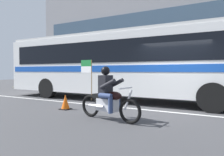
% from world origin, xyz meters
% --- Properties ---
extents(ground_plane, '(60.00, 60.00, 0.00)m').
position_xyz_m(ground_plane, '(0.00, 0.00, 0.00)').
color(ground_plane, '#3D3D3F').
extents(sidewalk_curb, '(28.00, 3.80, 0.15)m').
position_xyz_m(sidewalk_curb, '(0.00, 5.10, 0.07)').
color(sidewalk_curb, gray).
rests_on(sidewalk_curb, ground_plane).
extents(lane_center_stripe, '(26.60, 0.14, 0.01)m').
position_xyz_m(lane_center_stripe, '(0.00, -0.60, 0.00)').
color(lane_center_stripe, silver).
rests_on(lane_center_stripe, ground_plane).
extents(transit_bus, '(13.39, 2.71, 3.22)m').
position_xyz_m(transit_bus, '(-2.39, 1.19, 1.88)').
color(transit_bus, white).
rests_on(transit_bus, ground_plane).
extents(motorcycle_with_rider, '(2.18, 0.69, 1.78)m').
position_xyz_m(motorcycle_with_rider, '(-1.34, -2.59, 0.67)').
color(motorcycle_with_rider, black).
rests_on(motorcycle_with_rider, ground_plane).
extents(fire_hydrant, '(0.22, 0.30, 0.75)m').
position_xyz_m(fire_hydrant, '(-1.60, 4.27, 0.52)').
color(fire_hydrant, red).
rests_on(fire_hydrant, sidewalk_curb).
extents(traffic_cone, '(0.36, 0.36, 0.55)m').
position_xyz_m(traffic_cone, '(-3.55, -1.94, 0.26)').
color(traffic_cone, '#EA590F').
rests_on(traffic_cone, ground_plane).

